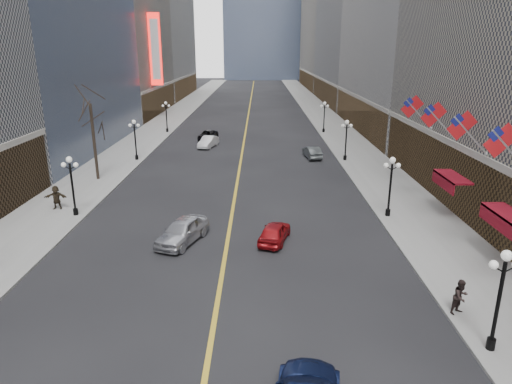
{
  "coord_description": "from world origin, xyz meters",
  "views": [
    {
      "loc": [
        2.08,
        -2.33,
        12.19
      ],
      "look_at": [
        1.95,
        17.05,
        6.08
      ],
      "focal_mm": 32.0,
      "sensor_mm": 36.0,
      "label": 1
    }
  ],
  "objects_px": {
    "car_nb_mid": "(208,142)",
    "streetlamp_east_2": "(346,136)",
    "streetlamp_east_3": "(324,114)",
    "streetlamp_west_2": "(135,136)",
    "car_sb_mid": "(275,232)",
    "streetlamp_east_0": "(500,291)",
    "car_nb_near": "(182,231)",
    "streetlamp_west_1": "(72,180)",
    "streetlamp_west_3": "(166,114)",
    "streetlamp_east_1": "(391,180)",
    "car_nb_far": "(208,135)",
    "car_sb_far": "(312,152)"
  },
  "relations": [
    {
      "from": "streetlamp_east_2",
      "to": "streetlamp_west_2",
      "type": "distance_m",
      "value": 23.6
    },
    {
      "from": "streetlamp_west_1",
      "to": "car_nb_far",
      "type": "relative_size",
      "value": 0.95
    },
    {
      "from": "car_sb_mid",
      "to": "car_sb_far",
      "type": "bearing_deg",
      "value": -86.68
    },
    {
      "from": "car_nb_mid",
      "to": "car_nb_far",
      "type": "xyz_separation_m",
      "value": [
        -0.56,
        4.77,
        -0.04
      ]
    },
    {
      "from": "streetlamp_west_3",
      "to": "streetlamp_east_2",
      "type": "bearing_deg",
      "value": -37.33
    },
    {
      "from": "streetlamp_east_3",
      "to": "streetlamp_west_1",
      "type": "bearing_deg",
      "value": -123.25
    },
    {
      "from": "streetlamp_west_1",
      "to": "streetlamp_west_2",
      "type": "relative_size",
      "value": 1.0
    },
    {
      "from": "streetlamp_east_0",
      "to": "streetlamp_east_1",
      "type": "distance_m",
      "value": 16.0
    },
    {
      "from": "streetlamp_east_3",
      "to": "car_nb_near",
      "type": "relative_size",
      "value": 0.95
    },
    {
      "from": "streetlamp_west_3",
      "to": "car_sb_far",
      "type": "relative_size",
      "value": 1.1
    },
    {
      "from": "streetlamp_east_3",
      "to": "car_nb_far",
      "type": "bearing_deg",
      "value": -161.17
    },
    {
      "from": "car_sb_mid",
      "to": "streetlamp_east_1",
      "type": "bearing_deg",
      "value": -136.94
    },
    {
      "from": "streetlamp_east_0",
      "to": "car_sb_far",
      "type": "bearing_deg",
      "value": 95.7
    },
    {
      "from": "streetlamp_east_0",
      "to": "streetlamp_west_1",
      "type": "relative_size",
      "value": 1.0
    },
    {
      "from": "streetlamp_west_1",
      "to": "car_sb_mid",
      "type": "xyz_separation_m",
      "value": [
        14.91,
        -4.56,
        -2.24
      ]
    },
    {
      "from": "streetlamp_west_1",
      "to": "streetlamp_west_3",
      "type": "height_order",
      "value": "same"
    },
    {
      "from": "car_sb_far",
      "to": "streetlamp_east_0",
      "type": "bearing_deg",
      "value": 87.6
    },
    {
      "from": "car_nb_far",
      "to": "car_nb_mid",
      "type": "bearing_deg",
      "value": -77.54
    },
    {
      "from": "streetlamp_east_3",
      "to": "streetlamp_west_2",
      "type": "height_order",
      "value": "same"
    },
    {
      "from": "streetlamp_east_0",
      "to": "car_nb_far",
      "type": "bearing_deg",
      "value": 109.99
    },
    {
      "from": "streetlamp_west_1",
      "to": "car_nb_near",
      "type": "distance_m",
      "value": 10.27
    },
    {
      "from": "streetlamp_east_2",
      "to": "car_sb_mid",
      "type": "height_order",
      "value": "streetlamp_east_2"
    },
    {
      "from": "car_nb_far",
      "to": "streetlamp_east_1",
      "type": "bearing_deg",
      "value": -55.13
    },
    {
      "from": "streetlamp_west_2",
      "to": "car_sb_far",
      "type": "bearing_deg",
      "value": 4.32
    },
    {
      "from": "car_nb_near",
      "to": "streetlamp_east_2",
      "type": "bearing_deg",
      "value": 77.63
    },
    {
      "from": "streetlamp_west_1",
      "to": "car_nb_near",
      "type": "height_order",
      "value": "streetlamp_west_1"
    },
    {
      "from": "car_nb_far",
      "to": "streetlamp_east_3",
      "type": "bearing_deg",
      "value": 24.63
    },
    {
      "from": "streetlamp_east_2",
      "to": "car_sb_mid",
      "type": "bearing_deg",
      "value": -111.07
    },
    {
      "from": "streetlamp_east_3",
      "to": "car_nb_mid",
      "type": "height_order",
      "value": "streetlamp_east_3"
    },
    {
      "from": "streetlamp_west_3",
      "to": "car_sb_far",
      "type": "xyz_separation_m",
      "value": [
        20.05,
        -16.48,
        -2.22
      ]
    },
    {
      "from": "streetlamp_east_0",
      "to": "car_nb_mid",
      "type": "height_order",
      "value": "streetlamp_east_0"
    },
    {
      "from": "streetlamp_east_0",
      "to": "streetlamp_east_1",
      "type": "bearing_deg",
      "value": 90.0
    },
    {
      "from": "streetlamp_east_3",
      "to": "car_nb_mid",
      "type": "xyz_separation_m",
      "value": [
        -16.27,
        -10.51,
        -2.2
      ]
    },
    {
      "from": "streetlamp_east_2",
      "to": "streetlamp_west_3",
      "type": "relative_size",
      "value": 1.0
    },
    {
      "from": "car_nb_mid",
      "to": "streetlamp_east_2",
      "type": "bearing_deg",
      "value": -10.16
    },
    {
      "from": "streetlamp_east_3",
      "to": "car_nb_far",
      "type": "distance_m",
      "value": 17.92
    },
    {
      "from": "streetlamp_west_3",
      "to": "car_sb_far",
      "type": "bearing_deg",
      "value": -39.42
    },
    {
      "from": "streetlamp_east_2",
      "to": "car_nb_far",
      "type": "bearing_deg",
      "value": 143.91
    },
    {
      "from": "streetlamp_east_1",
      "to": "streetlamp_west_3",
      "type": "height_order",
      "value": "same"
    },
    {
      "from": "streetlamp_west_3",
      "to": "car_nb_mid",
      "type": "xyz_separation_m",
      "value": [
        7.33,
        -10.51,
        -2.2
      ]
    },
    {
      "from": "streetlamp_east_1",
      "to": "car_nb_mid",
      "type": "bearing_deg",
      "value": 122.55
    },
    {
      "from": "streetlamp_east_1",
      "to": "car_nb_mid",
      "type": "relative_size",
      "value": 1.06
    },
    {
      "from": "streetlamp_east_1",
      "to": "car_sb_mid",
      "type": "relative_size",
      "value": 1.16
    },
    {
      "from": "streetlamp_west_2",
      "to": "car_nb_far",
      "type": "distance_m",
      "value": 14.19
    },
    {
      "from": "streetlamp_west_2",
      "to": "car_sb_mid",
      "type": "height_order",
      "value": "streetlamp_west_2"
    },
    {
      "from": "streetlamp_east_0",
      "to": "car_nb_near",
      "type": "xyz_separation_m",
      "value": [
        -14.72,
        11.27,
        -2.09
      ]
    },
    {
      "from": "streetlamp_west_3",
      "to": "car_sb_far",
      "type": "height_order",
      "value": "streetlamp_west_3"
    },
    {
      "from": "streetlamp_east_3",
      "to": "streetlamp_west_1",
      "type": "relative_size",
      "value": 1.0
    },
    {
      "from": "car_nb_mid",
      "to": "car_nb_far",
      "type": "distance_m",
      "value": 4.81
    },
    {
      "from": "car_nb_near",
      "to": "car_nb_far",
      "type": "height_order",
      "value": "car_nb_near"
    }
  ]
}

